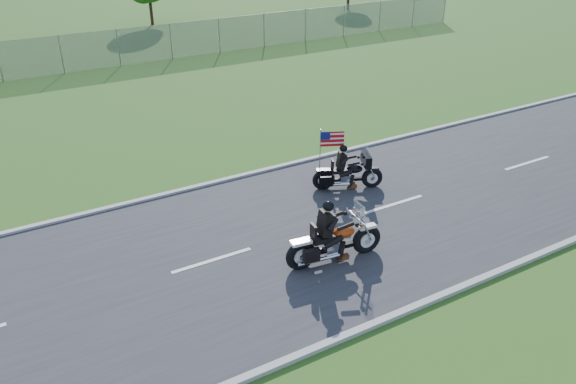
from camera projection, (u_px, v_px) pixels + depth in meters
ground at (280, 241)px, 15.41m from camera, size 420.00×420.00×0.00m
road at (280, 240)px, 15.40m from camera, size 120.00×8.00×0.04m
curb_north at (220, 181)px, 18.49m from camera, size 120.00×0.18×0.12m
curb_south at (369, 326)px, 12.28m from camera, size 120.00×0.18×0.12m
motorcycle_lead at (333, 242)px, 14.29m from camera, size 2.71×0.85×1.83m
motorcycle_follow at (348, 174)px, 17.89m from camera, size 2.16×1.21×1.91m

